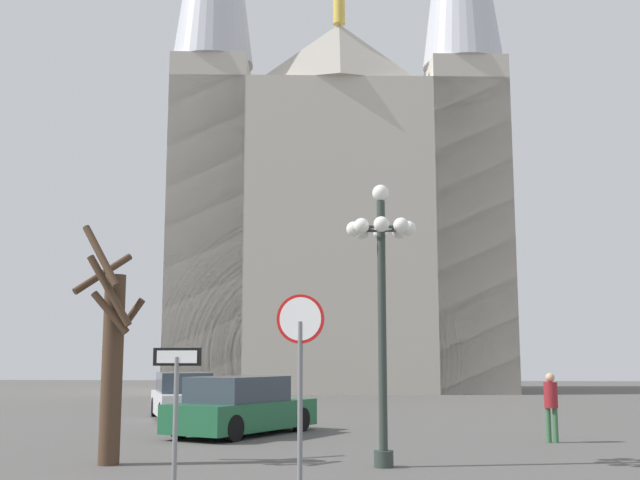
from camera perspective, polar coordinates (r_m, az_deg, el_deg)
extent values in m
cube|color=#BCB5A5|center=(47.96, 1.23, -0.28)|extent=(20.08, 11.90, 17.75)
pyramid|color=#BCB5A5|center=(46.73, 1.41, 13.48)|extent=(6.89, 2.57, 3.50)
cylinder|color=gold|center=(47.79, 1.40, 16.43)|extent=(0.70, 0.70, 1.80)
cube|color=#BCB5A5|center=(45.42, -8.06, 1.14)|extent=(4.70, 4.70, 19.12)
cube|color=#BCB5A5|center=(46.08, 10.70, 1.07)|extent=(4.70, 4.70, 19.12)
cylinder|color=slate|center=(12.31, -1.46, -11.90)|extent=(0.08, 0.08, 2.56)
cylinder|color=red|center=(12.31, -1.44, -5.76)|extent=(0.76, 0.19, 0.77)
cylinder|color=white|center=(12.28, -1.45, -5.76)|extent=(0.67, 0.14, 0.68)
cylinder|color=slate|center=(11.35, -10.50, -13.44)|extent=(0.07, 0.07, 2.01)
cube|color=black|center=(11.30, -10.36, -8.36)|extent=(0.69, 0.07, 0.25)
cube|color=white|center=(11.29, -10.38, -8.36)|extent=(0.58, 0.05, 0.18)
cylinder|color=#2D3833|center=(14.88, 4.55, -6.62)|extent=(0.16, 0.16, 4.98)
cylinder|color=#2D3833|center=(14.98, 4.66, -15.60)|extent=(0.36, 0.36, 0.30)
sphere|color=white|center=(15.19, 4.43, 3.42)|extent=(0.32, 0.32, 0.32)
sphere|color=white|center=(15.08, 6.44, 0.84)|extent=(0.29, 0.29, 0.29)
cylinder|color=#2D3833|center=(15.07, 5.45, 0.84)|extent=(0.05, 0.52, 0.05)
sphere|color=white|center=(15.44, 5.81, 0.62)|extent=(0.29, 0.29, 0.29)
cylinder|color=#2D3833|center=(15.25, 5.14, 0.72)|extent=(0.40, 0.40, 0.05)
sphere|color=white|center=(15.58, 4.44, 0.52)|extent=(0.29, 0.29, 0.29)
cylinder|color=#2D3833|center=(15.32, 4.45, 0.67)|extent=(0.52, 0.05, 0.05)
sphere|color=white|center=(15.43, 3.07, 0.59)|extent=(0.29, 0.29, 0.29)
cylinder|color=#2D3833|center=(15.25, 3.76, 0.71)|extent=(0.40, 0.40, 0.05)
sphere|color=white|center=(15.07, 2.47, 0.81)|extent=(0.29, 0.29, 0.29)
cylinder|color=#2D3833|center=(15.06, 3.47, 0.82)|extent=(0.05, 0.52, 0.05)
sphere|color=white|center=(14.70, 3.04, 1.05)|extent=(0.29, 0.29, 0.29)
cylinder|color=#2D3833|center=(14.88, 3.76, 0.94)|extent=(0.40, 0.40, 0.05)
sphere|color=white|center=(14.55, 4.49, 1.16)|extent=(0.29, 0.29, 0.29)
cylinder|color=#2D3833|center=(14.81, 4.47, 0.99)|extent=(0.52, 0.05, 0.05)
sphere|color=white|center=(14.71, 5.92, 1.07)|extent=(0.29, 0.29, 0.29)
cylinder|color=#2D3833|center=(14.89, 5.18, 0.95)|extent=(0.40, 0.40, 0.05)
cylinder|color=#473323|center=(15.66, -14.89, -9.01)|extent=(0.40, 0.40, 3.59)
cylinder|color=#473323|center=(15.34, -15.09, -3.58)|extent=(0.91, 0.18, 1.37)
cylinder|color=#473323|center=(15.48, -15.66, -1.12)|extent=(0.92, 0.53, 1.25)
cylinder|color=#473323|center=(16.26, -15.52, -2.37)|extent=(0.98, 0.95, 0.91)
cylinder|color=#473323|center=(16.01, -14.12, -6.12)|extent=(0.90, 0.29, 1.13)
cylinder|color=#473323|center=(15.37, -15.03, -5.13)|extent=(0.76, 0.20, 0.83)
cube|color=silver|center=(26.38, -9.90, -11.65)|extent=(3.21, 4.91, 0.71)
cube|color=#333D47|center=(26.58, -9.91, -10.16)|extent=(2.37, 2.95, 0.64)
cylinder|color=black|center=(24.95, -7.65, -12.31)|extent=(0.42, 0.68, 0.64)
cylinder|color=black|center=(24.77, -11.39, -12.25)|extent=(0.42, 0.68, 0.64)
cylinder|color=black|center=(28.03, -8.60, -11.87)|extent=(0.42, 0.68, 0.64)
cylinder|color=black|center=(27.87, -11.93, -11.80)|extent=(0.42, 0.68, 0.64)
cube|color=#1E5B38|center=(21.04, -5.63, -12.57)|extent=(3.66, 4.86, 0.71)
cube|color=#333D47|center=(20.82, -5.97, -10.74)|extent=(2.60, 3.00, 0.65)
cylinder|color=black|center=(22.78, -5.02, -12.73)|extent=(0.48, 0.67, 0.64)
cylinder|color=black|center=(21.87, -1.42, -12.93)|extent=(0.48, 0.67, 0.64)
cylinder|color=black|center=(20.35, -10.17, -13.13)|extent=(0.48, 0.67, 0.64)
cylinder|color=black|center=(19.34, -6.36, -13.46)|extent=(0.48, 0.67, 0.64)
cylinder|color=#33663F|center=(19.83, 16.77, -12.80)|extent=(0.12, 0.12, 0.81)
cylinder|color=#33663F|center=(19.84, 16.30, -12.81)|extent=(0.12, 0.12, 0.81)
cylinder|color=maroon|center=(19.79, 16.45, -10.77)|extent=(0.32, 0.32, 0.60)
sphere|color=tan|center=(19.78, 16.39, -9.58)|extent=(0.22, 0.22, 0.22)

